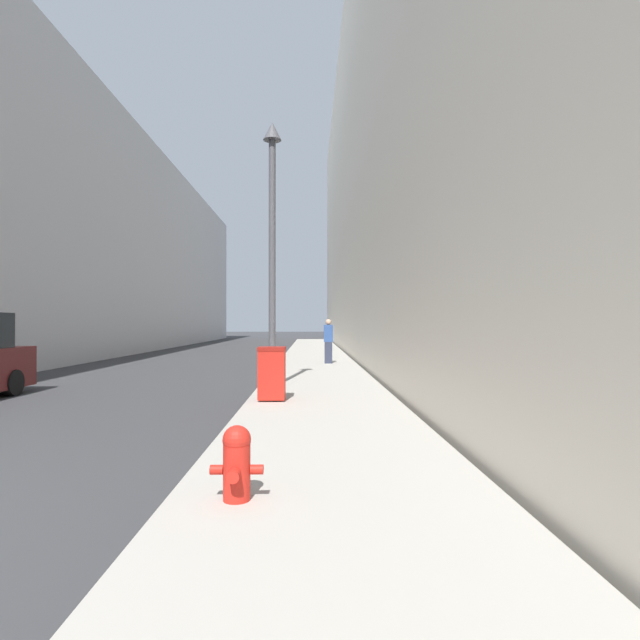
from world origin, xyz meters
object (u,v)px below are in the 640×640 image
trash_bin (272,373)px  pedestrian_on_sidewalk (328,341)px  lamppost (272,232)px  fire_hydrant (237,461)px

trash_bin → pedestrian_on_sidewalk: size_ratio=0.63×
trash_bin → lamppost: (-0.16, 2.19, 3.40)m
fire_hydrant → pedestrian_on_sidewalk: bearing=84.8°
lamppost → trash_bin: bearing=-85.7°
lamppost → pedestrian_on_sidewalk: size_ratio=3.77×
fire_hydrant → lamppost: (-0.30, 8.18, 3.62)m
fire_hydrant → pedestrian_on_sidewalk: pedestrian_on_sidewalk is taller
trash_bin → pedestrian_on_sidewalk: bearing=80.9°
fire_hydrant → trash_bin: trash_bin is taller
trash_bin → lamppost: lamppost is taller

